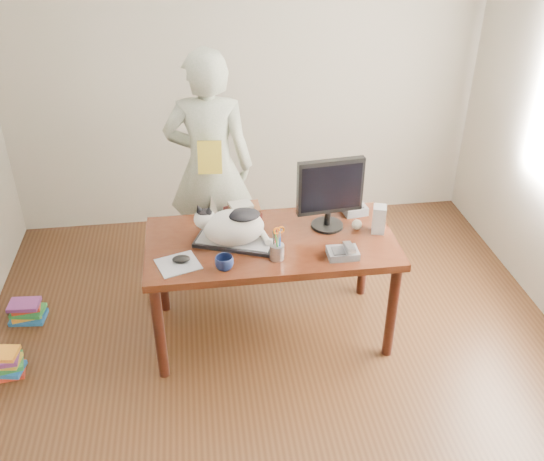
{
  "coord_description": "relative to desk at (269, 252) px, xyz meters",
  "views": [
    {
      "loc": [
        -0.44,
        -2.66,
        2.83
      ],
      "look_at": [
        0.0,
        0.55,
        0.85
      ],
      "focal_mm": 40.0,
      "sensor_mm": 36.0,
      "label": 1
    }
  ],
  "objects": [
    {
      "name": "room",
      "position": [
        0.0,
        -0.68,
        0.75
      ],
      "size": [
        4.5,
        4.5,
        4.5
      ],
      "color": "black",
      "rests_on": "ground"
    },
    {
      "name": "desk",
      "position": [
        0.0,
        0.0,
        0.0
      ],
      "size": [
        1.6,
        0.8,
        0.75
      ],
      "color": "black",
      "rests_on": "ground"
    },
    {
      "name": "keyboard",
      "position": [
        -0.24,
        -0.11,
        0.16
      ],
      "size": [
        0.54,
        0.36,
        0.03
      ],
      "rotation": [
        0.0,
        0.0,
        -0.37
      ],
      "color": "black",
      "rests_on": "desk"
    },
    {
      "name": "cat",
      "position": [
        -0.25,
        -0.1,
        0.29
      ],
      "size": [
        0.49,
        0.36,
        0.28
      ],
      "rotation": [
        0.0,
        0.0,
        -0.37
      ],
      "color": "silver",
      "rests_on": "keyboard"
    },
    {
      "name": "monitor",
      "position": [
        0.4,
        0.02,
        0.43
      ],
      "size": [
        0.44,
        0.23,
        0.49
      ],
      "rotation": [
        0.0,
        0.0,
        0.1
      ],
      "color": "black",
      "rests_on": "desk"
    },
    {
      "name": "pen_cup",
      "position": [
        0.01,
        -0.3,
        0.21
      ],
      "size": [
        0.11,
        0.11,
        0.22
      ],
      "rotation": [
        0.0,
        0.0,
        0.31
      ],
      "color": "#9C9CA2",
      "rests_on": "desk"
    },
    {
      "name": "mousepad",
      "position": [
        -0.59,
        -0.28,
        0.15
      ],
      "size": [
        0.3,
        0.28,
        0.01
      ],
      "rotation": [
        0.0,
        0.0,
        0.32
      ],
      "color": "#B7BBC4",
      "rests_on": "desk"
    },
    {
      "name": "mouse",
      "position": [
        -0.57,
        -0.26,
        0.17
      ],
      "size": [
        0.13,
        0.1,
        0.04
      ],
      "rotation": [
        0.0,
        0.0,
        0.32
      ],
      "color": "black",
      "rests_on": "mousepad"
    },
    {
      "name": "coffee_mug",
      "position": [
        -0.32,
        -0.37,
        0.19
      ],
      "size": [
        0.16,
        0.16,
        0.09
      ],
      "primitive_type": "imported",
      "rotation": [
        0.0,
        0.0,
        0.96
      ],
      "color": "black",
      "rests_on": "desk"
    },
    {
      "name": "phone",
      "position": [
        0.42,
        -0.33,
        0.18
      ],
      "size": [
        0.19,
        0.16,
        0.09
      ],
      "rotation": [
        0.0,
        0.0,
        -0.01
      ],
      "color": "slate",
      "rests_on": "desk"
    },
    {
      "name": "speaker",
      "position": [
        0.71,
        -0.07,
        0.24
      ],
      "size": [
        0.11,
        0.11,
        0.19
      ],
      "rotation": [
        0.0,
        0.0,
        -0.3
      ],
      "color": "#A5A5A8",
      "rests_on": "desk"
    },
    {
      "name": "baseball",
      "position": [
        0.58,
        -0.02,
        0.18
      ],
      "size": [
        0.07,
        0.07,
        0.07
      ],
      "rotation": [
        0.0,
        0.0,
        0.17
      ],
      "color": "white",
      "rests_on": "desk"
    },
    {
      "name": "book_stack",
      "position": [
        -0.15,
        0.27,
        0.19
      ],
      "size": [
        0.26,
        0.21,
        0.09
      ],
      "rotation": [
        0.0,
        0.0,
        0.12
      ],
      "color": "#431412",
      "rests_on": "desk"
    },
    {
      "name": "calculator",
      "position": [
        0.61,
        0.22,
        0.18
      ],
      "size": [
        0.19,
        0.23,
        0.06
      ],
      "rotation": [
        0.0,
        0.0,
        0.15
      ],
      "color": "slate",
      "rests_on": "desk"
    },
    {
      "name": "person",
      "position": [
        -0.34,
        0.76,
        0.29
      ],
      "size": [
        0.69,
        0.49,
        1.78
      ],
      "primitive_type": "imported",
      "rotation": [
        0.0,
        0.0,
        3.03
      ],
      "color": "silver",
      "rests_on": "ground"
    },
    {
      "name": "held_book",
      "position": [
        -0.34,
        0.59,
        0.45
      ],
      "size": [
        0.18,
        0.12,
        0.23
      ],
      "rotation": [
        0.0,
        0.0,
        -0.11
      ],
      "color": "gold",
      "rests_on": "person"
    },
    {
      "name": "book_pile_a",
      "position": [
        -1.75,
        -0.28,
        -0.51
      ],
      "size": [
        0.27,
        0.22,
        0.18
      ],
      "color": "red",
      "rests_on": "ground"
    },
    {
      "name": "book_pile_b",
      "position": [
        -1.72,
        0.27,
        -0.53
      ],
      "size": [
        0.26,
        0.2,
        0.15
      ],
      "color": "#1C5DAA",
      "rests_on": "ground"
    }
  ]
}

